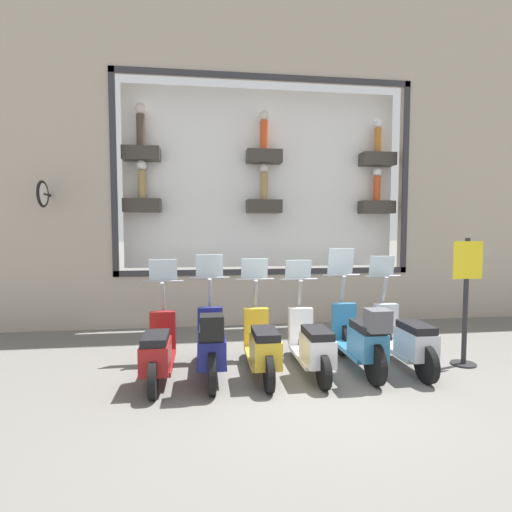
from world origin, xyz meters
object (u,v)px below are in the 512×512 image
object	(u,v)px
scooter_yellow_3	(262,346)
scooter_navy_4	(211,344)
scooter_red_5	(158,350)
scooter_white_2	(312,344)
scooter_silver_0	(406,339)
scooter_teal_1	(361,338)
shop_sign_post	(466,296)

from	to	relation	value
scooter_yellow_3	scooter_navy_4	distance (m)	0.70
scooter_yellow_3	scooter_red_5	size ratio (longest dim) A/B	1.00
scooter_white_2	scooter_yellow_3	world-z (taller)	scooter_yellow_3
scooter_silver_0	scooter_white_2	xyz separation A→B (m)	(-0.01, 1.40, -0.02)
scooter_teal_1	scooter_white_2	distance (m)	0.71
scooter_teal_1	shop_sign_post	distance (m)	1.74
scooter_white_2	scooter_yellow_3	bearing A→B (deg)	89.76
scooter_white_2	scooter_navy_4	xyz separation A→B (m)	(-0.05, 1.40, 0.07)
scooter_teal_1	shop_sign_post	size ratio (longest dim) A/B	0.96
scooter_red_5	shop_sign_post	xyz separation A→B (m)	(0.03, -4.45, 0.62)
scooter_red_5	shop_sign_post	size ratio (longest dim) A/B	0.94
scooter_red_5	scooter_yellow_3	bearing A→B (deg)	-89.94
scooter_teal_1	shop_sign_post	xyz separation A→B (m)	(0.08, -1.65, 0.54)
scooter_teal_1	scooter_navy_4	distance (m)	2.10
scooter_silver_0	scooter_white_2	size ratio (longest dim) A/B	1.01
scooter_teal_1	scooter_white_2	xyz separation A→B (m)	(0.04, 0.70, -0.08)
scooter_silver_0	shop_sign_post	distance (m)	1.12
scooter_teal_1	scooter_red_5	distance (m)	2.80
scooter_silver_0	scooter_red_5	distance (m)	3.50
scooter_silver_0	shop_sign_post	xyz separation A→B (m)	(0.03, -0.95, 0.60)
scooter_red_5	shop_sign_post	bearing A→B (deg)	-89.59
scooter_navy_4	scooter_white_2	bearing A→B (deg)	-88.03
scooter_teal_1	shop_sign_post	world-z (taller)	shop_sign_post
scooter_navy_4	shop_sign_post	distance (m)	3.79
scooter_white_2	scooter_yellow_3	size ratio (longest dim) A/B	1.00
scooter_teal_1	scooter_white_2	bearing A→B (deg)	86.47
scooter_yellow_3	shop_sign_post	world-z (taller)	shop_sign_post
scooter_yellow_3	scooter_white_2	bearing A→B (deg)	-90.24
scooter_teal_1	scooter_yellow_3	world-z (taller)	scooter_teal_1
scooter_silver_0	scooter_white_2	world-z (taller)	scooter_silver_0
scooter_yellow_3	shop_sign_post	xyz separation A→B (m)	(0.03, -3.05, 0.62)
scooter_silver_0	scooter_red_5	size ratio (longest dim) A/B	1.01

